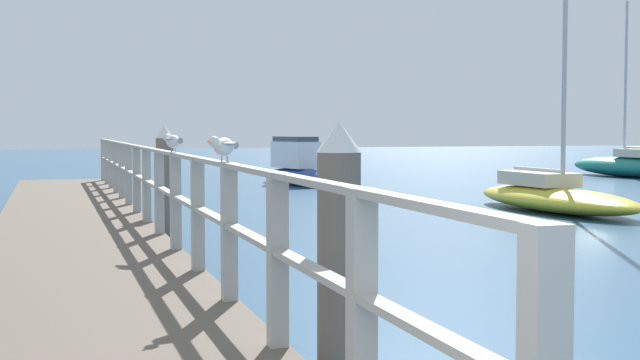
# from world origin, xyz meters

# --- Properties ---
(pier_deck) EXTENTS (2.26, 24.14, 0.39)m
(pier_deck) POSITION_xyz_m (0.00, 12.07, 0.19)
(pier_deck) COLOR brown
(pier_deck) RESTS_ON ground_plane
(pier_railing) EXTENTS (0.12, 22.66, 1.12)m
(pier_railing) POSITION_xyz_m (1.05, 12.07, 1.08)
(pier_railing) COLOR #B2ADA3
(pier_railing) RESTS_ON pier_deck
(dock_piling_near) EXTENTS (0.29, 0.29, 1.83)m
(dock_piling_near) POSITION_xyz_m (1.43, 3.92, 0.93)
(dock_piling_near) COLOR #6B6056
(dock_piling_near) RESTS_ON ground_plane
(dock_piling_far) EXTENTS (0.29, 0.29, 1.83)m
(dock_piling_far) POSITION_xyz_m (1.43, 12.94, 0.93)
(dock_piling_far) COLOR #6B6056
(dock_piling_far) RESTS_ON ground_plane
(seagull_foreground) EXTENTS (0.33, 0.40, 0.21)m
(seagull_foreground) POSITION_xyz_m (1.04, 5.83, 1.64)
(seagull_foreground) COLOR white
(seagull_foreground) RESTS_ON pier_railing
(seagull_background) EXTENTS (0.23, 0.47, 0.21)m
(seagull_background) POSITION_xyz_m (1.05, 9.05, 1.64)
(seagull_background) COLOR white
(seagull_background) RESTS_ON pier_railing
(boat_2) EXTENTS (2.43, 5.94, 6.46)m
(boat_2) POSITION_xyz_m (20.15, 26.75, 0.43)
(boat_2) COLOR #197266
(boat_2) RESTS_ON ground_plane
(boat_3) EXTENTS (2.39, 4.68, 1.53)m
(boat_3) POSITION_xyz_m (7.27, 25.88, 0.51)
(boat_3) COLOR navy
(boat_3) RESTS_ON ground_plane
(boat_6) EXTENTS (1.88, 5.51, 7.39)m
(boat_6) POSITION_xyz_m (10.05, 15.48, 0.35)
(boat_6) COLOR gold
(boat_6) RESTS_ON ground_plane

